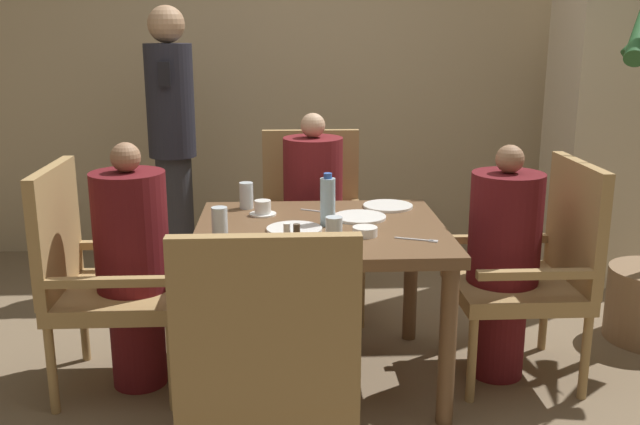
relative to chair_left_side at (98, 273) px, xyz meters
name	(u,v)px	position (x,y,z in m)	size (l,w,h in m)	color
ground_plane	(321,378)	(0.98, 0.00, -0.53)	(16.00, 16.00, 0.00)	#7A664C
wall_back	(305,53)	(0.98, 2.07, 0.87)	(8.00, 0.06, 2.80)	tan
pillar_stone	(607,65)	(2.80, 1.34, 0.82)	(0.55, 0.55, 2.70)	beige
dining_table	(321,248)	(0.98, 0.00, 0.10)	(1.09, 0.95, 0.73)	brown
chair_left_side	(98,273)	(0.00, 0.00, 0.00)	(0.56, 0.56, 1.00)	#A88451
diner_in_left_chair	(133,264)	(0.16, 0.00, 0.04)	(0.32, 0.32, 1.10)	#5B1419
chair_far_side	(312,217)	(0.98, 0.91, 0.00)	(0.56, 0.56, 1.00)	#A88451
diner_in_far_chair	(313,215)	(0.98, 0.75, 0.05)	(0.32, 0.32, 1.14)	maroon
chair_right_side	(537,265)	(1.95, 0.00, 0.00)	(0.56, 0.56, 1.00)	#A88451
diner_in_right_chair	(503,260)	(1.80, 0.00, 0.03)	(0.32, 0.32, 1.08)	#5B1419
chair_near_corner	(268,363)	(0.76, -0.91, 0.00)	(0.56, 0.56, 1.00)	#A88451
standing_host	(172,138)	(0.14, 1.40, 0.38)	(0.29, 0.33, 1.70)	#2D2D33
plate_main_left	(294,229)	(0.86, -0.06, 0.20)	(0.24, 0.24, 0.01)	white
plate_main_right	(388,206)	(1.32, 0.33, 0.20)	(0.24, 0.24, 0.01)	white
plate_dessert_center	(360,217)	(1.16, 0.13, 0.20)	(0.24, 0.24, 0.01)	white
teacup_with_saucer	(263,209)	(0.72, 0.21, 0.23)	(0.12, 0.12, 0.07)	white
bowl_small	(365,231)	(1.15, -0.16, 0.22)	(0.10, 0.10, 0.04)	white
water_bottle	(328,201)	(1.01, 0.02, 0.31)	(0.07, 0.07, 0.23)	#A3C6DB
glass_tall_near	(334,233)	(1.01, -0.32, 0.26)	(0.07, 0.07, 0.13)	silver
glass_tall_mid	(220,222)	(0.55, -0.14, 0.26)	(0.07, 0.07, 0.13)	silver
glass_tall_far	(246,195)	(0.64, 0.34, 0.26)	(0.07, 0.07, 0.13)	silver
salt_shaker	(287,233)	(0.83, -0.24, 0.24)	(0.03, 0.03, 0.08)	white
pepper_shaker	(297,233)	(0.87, -0.24, 0.24)	(0.03, 0.03, 0.08)	#4C3D2D
fork_beside_plate	(421,240)	(1.37, -0.24, 0.20)	(0.17, 0.08, 0.00)	silver
knife_beside_plate	(321,212)	(0.99, 0.25, 0.20)	(0.17, 0.10, 0.00)	silver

